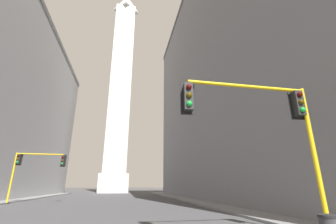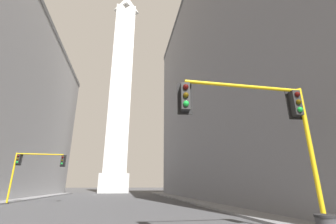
% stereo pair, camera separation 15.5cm
% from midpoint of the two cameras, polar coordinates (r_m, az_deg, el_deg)
% --- Properties ---
extents(sidewalk_right, '(5.00, 73.74, 0.15)m').
position_cam_midpoint_polar(sidewalk_right, '(25.11, 12.64, -21.77)').
color(sidewalk_right, slate).
rests_on(sidewalk_right, ground_plane).
extents(building_right, '(21.28, 51.13, 36.44)m').
position_cam_midpoint_polar(building_right, '(39.00, 21.16, 8.04)').
color(building_right, slate).
rests_on(building_right, ground_plane).
extents(obelisk, '(7.41, 7.41, 63.68)m').
position_cam_midpoint_polar(obelisk, '(68.80, -11.94, 7.07)').
color(obelisk, silver).
rests_on(obelisk, ground_plane).
extents(traffic_light_mid_left, '(5.38, 0.51, 5.29)m').
position_cam_midpoint_polar(traffic_light_mid_left, '(29.63, -31.27, -11.31)').
color(traffic_light_mid_left, yellow).
rests_on(traffic_light_mid_left, ground_plane).
extents(traffic_light_near_right, '(5.64, 0.52, 5.88)m').
position_cam_midpoint_polar(traffic_light_near_right, '(9.93, 23.56, -1.07)').
color(traffic_light_near_right, yellow).
rests_on(traffic_light_near_right, ground_plane).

